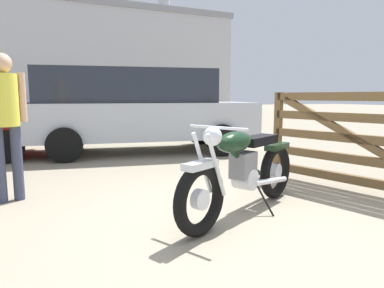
# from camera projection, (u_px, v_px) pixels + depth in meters

# --- Properties ---
(ground_plane) EXTENTS (80.00, 80.00, 0.00)m
(ground_plane) POSITION_uv_depth(u_px,v_px,m) (237.00, 221.00, 3.29)
(ground_plane) COLOR gray
(vintage_motorcycle) EXTENTS (1.87, 1.11, 0.94)m
(vintage_motorcycle) POSITION_uv_depth(u_px,v_px,m) (243.00, 171.00, 3.43)
(vintage_motorcycle) COLOR black
(vintage_motorcycle) RESTS_ON ground_plane
(timber_gate) EXTENTS (0.96, 2.44, 1.60)m
(timber_gate) POSITION_uv_depth(u_px,v_px,m) (384.00, 138.00, 3.99)
(timber_gate) COLOR brown
(timber_gate) RESTS_ON ground_plane
(bystander) EXTENTS (0.44, 0.30, 1.66)m
(bystander) POSITION_uv_depth(u_px,v_px,m) (5.00, 112.00, 3.79)
(bystander) COLOR #383D51
(bystander) RESTS_ON ground_plane
(white_estate_far) EXTENTS (4.90, 2.45, 1.74)m
(white_estate_far) POSITION_uv_depth(u_px,v_px,m) (137.00, 108.00, 7.26)
(white_estate_far) COLOR black
(white_estate_far) RESTS_ON ground_plane
(dark_sedan_left) EXTENTS (4.04, 2.11, 1.78)m
(dark_sedan_left) POSITION_uv_depth(u_px,v_px,m) (142.00, 105.00, 11.18)
(dark_sedan_left) COLOR black
(dark_sedan_left) RESTS_ON ground_plane
(industrial_building) EXTENTS (20.29, 10.69, 18.41)m
(industrial_building) POSITION_uv_depth(u_px,v_px,m) (116.00, 61.00, 32.14)
(industrial_building) COLOR #B2B2B7
(industrial_building) RESTS_ON ground_plane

